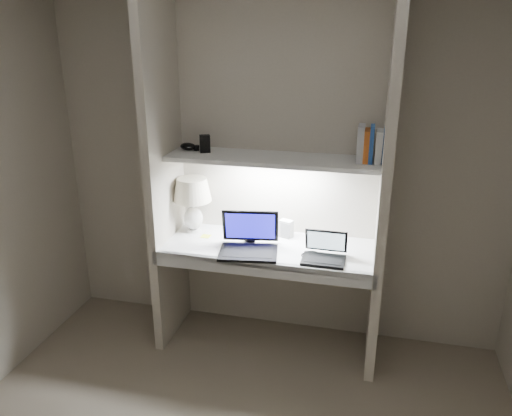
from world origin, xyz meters
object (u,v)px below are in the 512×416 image
(laptop_main, at_px, (249,242))
(speaker, at_px, (286,229))
(table_lamp, at_px, (192,196))
(book_row, at_px, (374,145))
(laptop_netbook, at_px, (324,253))

(laptop_main, distance_m, speaker, 0.34)
(table_lamp, bearing_deg, laptop_main, -25.88)
(table_lamp, xyz_separation_m, laptop_main, (0.47, -0.23, -0.21))
(table_lamp, height_order, book_row, book_row)
(speaker, relative_size, book_row, 0.54)
(speaker, bearing_deg, laptop_netbook, -23.34)
(laptop_main, bearing_deg, laptop_netbook, -10.86)
(laptop_netbook, xyz_separation_m, book_row, (0.26, 0.24, 0.66))
(speaker, distance_m, book_row, 0.85)
(laptop_main, xyz_separation_m, book_row, (0.76, 0.22, 0.65))
(laptop_netbook, bearing_deg, book_row, 43.62)
(laptop_netbook, xyz_separation_m, speaker, (-0.30, 0.30, 0.02))
(laptop_main, relative_size, book_row, 1.84)
(laptop_main, bearing_deg, book_row, 7.29)
(table_lamp, relative_size, speaker, 3.20)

